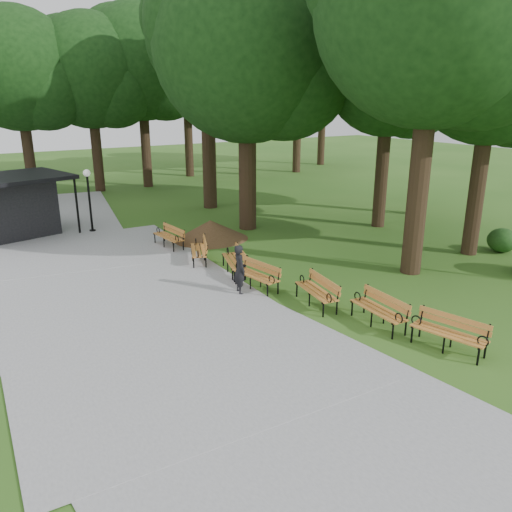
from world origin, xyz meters
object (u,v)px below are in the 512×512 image
bench_0 (448,334)px  lawn_tree_4 (206,41)px  lamp_post (88,187)px  bench_3 (256,276)px  bench_4 (234,261)px  person (240,270)px  bench_5 (198,250)px  lawn_tree_1 (389,72)px  dirt_mound (211,230)px  bench_2 (316,291)px  lawn_tree_5 (428,62)px  bench_6 (168,237)px  kiosk (9,206)px  lawn_tree_3 (494,66)px  bench_1 (378,310)px  lawn_tree_2 (247,47)px  lawn_tree_0 (437,3)px

bench_0 → lawn_tree_4: lawn_tree_4 is taller
lawn_tree_4 → lamp_post: bearing=-164.7°
bench_3 → bench_4: (0.17, 1.71, 0.00)m
lamp_post → person: bearing=-79.2°
person → bench_5: (0.30, 3.58, -0.36)m
person → lawn_tree_1: size_ratio=0.16×
lamp_post → dirt_mound: bearing=-45.7°
bench_2 → bench_5: same height
lamp_post → lawn_tree_5: size_ratio=0.27×
bench_2 → bench_6: (-1.35, 7.95, 0.00)m
kiosk → lawn_tree_5: size_ratio=0.41×
bench_4 → lawn_tree_1: bearing=120.8°
lamp_post → lawn_tree_3: lawn_tree_3 is taller
lawn_tree_1 → lawn_tree_3: bearing=-91.9°
dirt_mound → bench_4: 4.40m
bench_2 → bench_6: same height
bench_6 → bench_1: bearing=5.9°
lamp_post → bench_4: lamp_post is taller
bench_2 → lawn_tree_1: lawn_tree_1 is taller
lawn_tree_2 → lawn_tree_3: lawn_tree_2 is taller
bench_5 → bench_3: bearing=28.4°
bench_0 → lawn_tree_1: bearing=127.9°
bench_0 → dirt_mound: bearing=167.1°
bench_2 → lawn_tree_2: size_ratio=0.16×
bench_3 → lamp_post: bearing=-174.4°
lamp_post → bench_5: lamp_post is taller
bench_2 → lawn_tree_3: size_ratio=0.19×
dirt_mound → lawn_tree_0: (4.06, -7.49, 8.17)m
lawn_tree_2 → lawn_tree_4: (0.66, 5.13, 0.71)m
bench_4 → lawn_tree_4: lawn_tree_4 is taller
bench_4 → lawn_tree_1: 11.43m
lamp_post → dirt_mound: 5.93m
bench_1 → lawn_tree_5: (11.49, 8.82, 7.06)m
person → bench_3: bearing=-70.3°
bench_1 → lawn_tree_1: lawn_tree_1 is taller
lawn_tree_0 → bench_5: bearing=139.1°
person → kiosk: kiosk is taller
kiosk → lawn_tree_4: size_ratio=0.36×
bench_4 → lawn_tree_2: bearing=162.1°
bench_6 → lawn_tree_4: size_ratio=0.16×
lawn_tree_0 → lawn_tree_2: 8.54m
bench_5 → lawn_tree_5: (13.19, 1.26, 7.06)m
dirt_mound → lawn_tree_4: bearing=63.0°
bench_1 → bench_6: (-1.91, 9.92, 0.00)m
lamp_post → bench_6: lamp_post is taller
bench_3 → bench_6: bearing=176.6°
bench_1 → bench_6: 10.10m
bench_1 → lawn_tree_2: 13.41m
bench_2 → lawn_tree_0: (4.68, 0.55, 8.17)m
lamp_post → lawn_tree_3: (11.72, -11.26, 4.88)m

